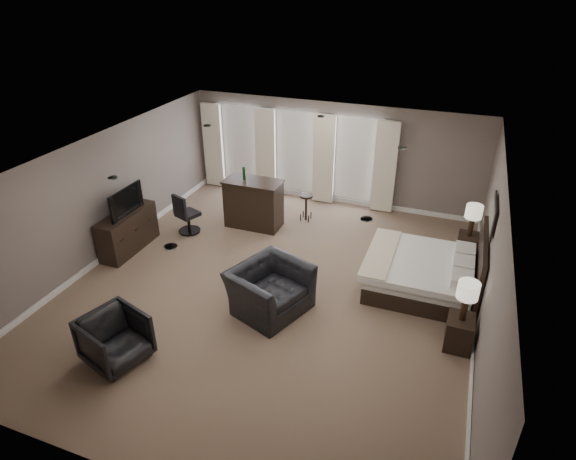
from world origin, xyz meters
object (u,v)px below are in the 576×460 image
(nightstand_far, at_px, (467,247))
(lamp_near, at_px, (466,301))
(tv, at_px, (124,210))
(bar_stool_left, at_px, (254,205))
(dresser, at_px, (128,231))
(bar_counter, at_px, (254,203))
(nightstand_near, at_px, (459,332))
(armchair_far, at_px, (115,337))
(armchair_near, at_px, (270,283))
(desk_chair, at_px, (188,213))
(bar_stool_right, at_px, (306,207))
(lamp_far, at_px, (472,221))
(bed, at_px, (417,258))

(nightstand_far, bearing_deg, lamp_near, -90.00)
(tv, bearing_deg, bar_stool_left, -40.91)
(dresser, xyz_separation_m, bar_stool_left, (1.97, 2.27, -0.06))
(nightstand_far, bearing_deg, bar_counter, -177.39)
(nightstand_near, bearing_deg, nightstand_far, 90.00)
(armchair_far, bearing_deg, bar_stool_left, 17.27)
(nightstand_near, height_order, lamp_near, lamp_near)
(armchair_near, bearing_deg, nightstand_far, -25.46)
(dresser, distance_m, bar_stool_left, 3.01)
(dresser, distance_m, desk_chair, 1.40)
(bar_stool_right, bearing_deg, armchair_near, -81.75)
(lamp_far, distance_m, armchair_near, 4.47)
(dresser, relative_size, bar_stool_left, 1.98)
(lamp_near, relative_size, tv, 0.68)
(armchair_near, relative_size, armchair_far, 1.46)
(nightstand_far, height_order, bar_counter, bar_counter)
(bar_stool_left, distance_m, bar_stool_right, 1.27)
(nightstand_far, distance_m, lamp_near, 2.97)
(bed, xyz_separation_m, nightstand_far, (0.89, 1.45, -0.37))
(nightstand_near, height_order, dresser, dresser)
(nightstand_near, height_order, bar_stool_left, bar_stool_left)
(nightstand_near, xyz_separation_m, armchair_near, (-3.23, -0.16, 0.29))
(lamp_near, xyz_separation_m, armchair_far, (-4.99, -2.19, -0.45))
(armchair_far, distance_m, desk_chair, 4.20)
(lamp_far, xyz_separation_m, bar_stool_right, (-3.75, 0.49, -0.56))
(lamp_near, distance_m, armchair_far, 5.47)
(nightstand_far, distance_m, armchair_far, 7.13)
(armchair_far, height_order, bar_stool_right, armchair_far)
(nightstand_near, relative_size, dresser, 0.37)
(nightstand_near, height_order, tv, tv)
(nightstand_far, height_order, bar_stool_right, bar_stool_right)
(tv, bearing_deg, dresser, 0.00)
(bar_stool_left, bearing_deg, dresser, -130.91)
(tv, relative_size, bar_counter, 0.76)
(dresser, height_order, armchair_far, armchair_far)
(nightstand_far, distance_m, tv, 7.29)
(dresser, distance_m, armchair_far, 3.49)
(armchair_far, distance_m, bar_stool_left, 5.18)
(nightstand_far, distance_m, armchair_near, 4.46)
(lamp_near, bearing_deg, bar_stool_left, 148.89)
(tv, distance_m, armchair_near, 3.81)
(nightstand_near, relative_size, bar_stool_right, 0.83)
(desk_chair, bearing_deg, tv, 75.13)
(armchair_near, bearing_deg, bar_stool_left, 49.68)
(desk_chair, bearing_deg, lamp_near, -176.27)
(lamp_near, relative_size, armchair_near, 0.53)
(armchair_near, xyz_separation_m, armchair_far, (-1.75, -2.03, -0.12))
(bar_stool_left, relative_size, bar_stool_right, 1.14)
(lamp_far, bearing_deg, bed, -121.54)
(armchair_near, bearing_deg, lamp_far, -25.46)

